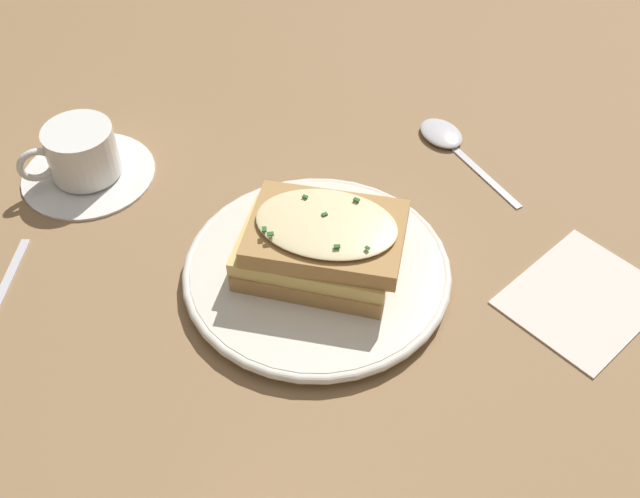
{
  "coord_description": "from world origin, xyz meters",
  "views": [
    {
      "loc": [
        -0.37,
        -0.31,
        0.55
      ],
      "look_at": [
        -0.02,
        -0.0,
        0.04
      ],
      "focal_mm": 42.0,
      "sensor_mm": 36.0,
      "label": 1
    }
  ],
  "objects": [
    {
      "name": "ground_plane",
      "position": [
        0.0,
        0.0,
        0.0
      ],
      "size": [
        2.4,
        2.4,
        0.0
      ],
      "primitive_type": "plane",
      "color": "olive"
    },
    {
      "name": "teacup_with_saucer",
      "position": [
        -0.07,
        0.29,
        0.03
      ],
      "size": [
        0.14,
        0.14,
        0.06
      ],
      "rotation": [
        0.0,
        0.0,
        2.76
      ],
      "color": "white",
      "rests_on": "ground_plane"
    },
    {
      "name": "dinner_plate",
      "position": [
        -0.02,
        -0.0,
        0.01
      ],
      "size": [
        0.26,
        0.26,
        0.02
      ],
      "color": "silver",
      "rests_on": "ground_plane"
    },
    {
      "name": "napkin",
      "position": [
        0.13,
        -0.21,
        0.0
      ],
      "size": [
        0.15,
        0.13,
        0.0
      ],
      "primitive_type": "cube",
      "rotation": [
        0.0,
        0.0,
        -0.12
      ],
      "color": "silver",
      "rests_on": "ground_plane"
    },
    {
      "name": "sandwich",
      "position": [
        -0.01,
        -0.0,
        0.05
      ],
      "size": [
        0.16,
        0.17,
        0.06
      ],
      "rotation": [
        0.0,
        0.0,
        5.18
      ],
      "color": "#B2844C",
      "rests_on": "dinner_plate"
    },
    {
      "name": "spoon",
      "position": [
        0.24,
        0.02,
        0.0
      ],
      "size": [
        0.08,
        0.17,
        0.01
      ],
      "rotation": [
        0.0,
        0.0,
        5.95
      ],
      "color": "silver",
      "rests_on": "ground_plane"
    }
  ]
}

